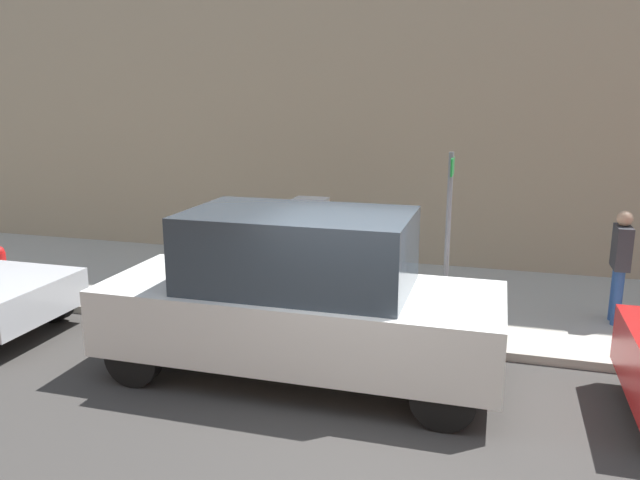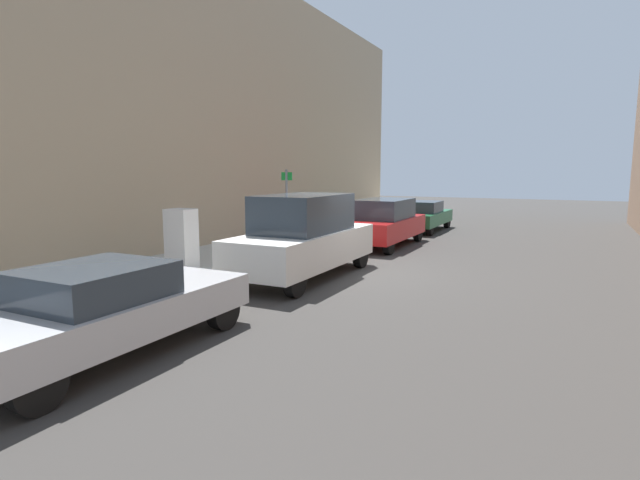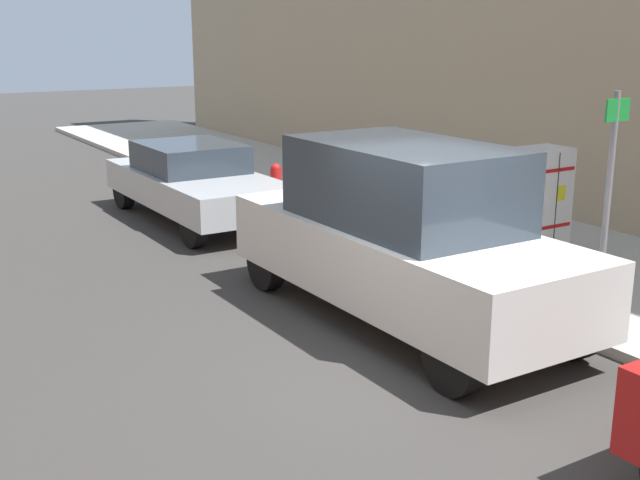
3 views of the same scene
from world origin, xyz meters
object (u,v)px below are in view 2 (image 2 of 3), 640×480
at_px(street_sign_post, 287,209).
at_px(parked_suv_red, 384,222).
at_px(pedestrian_standing_near, 346,211).
at_px(parked_sedan_silver, 106,308).
at_px(parked_sedan_green, 422,215).
at_px(fire_hydrant, 26,309).
at_px(parked_van_white, 304,237).
at_px(discarded_refrigerator, 181,238).
at_px(pedestrian_walking_far, 289,216).

distance_m(street_sign_post, parked_suv_red, 4.76).
distance_m(pedestrian_standing_near, parked_sedan_silver, 14.94).
height_order(parked_sedan_silver, parked_sedan_green, parked_sedan_silver).
bearing_deg(parked_suv_red, parked_sedan_silver, -90.00).
distance_m(fire_hydrant, parked_sedan_green, 17.79).
xyz_separation_m(fire_hydrant, parked_van_white, (1.76, 6.29, 0.56)).
height_order(parked_sedan_silver, parked_van_white, parked_van_white).
height_order(discarded_refrigerator, parked_sedan_green, discarded_refrigerator).
height_order(pedestrian_standing_near, parked_sedan_green, pedestrian_standing_near).
height_order(discarded_refrigerator, parked_van_white, parked_van_white).
bearing_deg(street_sign_post, pedestrian_walking_far, 118.94).
height_order(discarded_refrigerator, pedestrian_standing_near, discarded_refrigerator).
xyz_separation_m(street_sign_post, fire_hydrant, (-0.26, -7.98, -1.10)).
bearing_deg(parked_sedan_silver, parked_sedan_green, 90.00).
distance_m(parked_sedan_silver, parked_van_white, 6.19).
xyz_separation_m(parked_sedan_silver, parked_suv_red, (0.00, 12.33, 0.15)).
height_order(fire_hydrant, parked_van_white, parked_van_white).
bearing_deg(street_sign_post, parked_sedan_green, 81.25).
distance_m(pedestrian_standing_near, parked_sedan_green, 3.86).
height_order(pedestrian_walking_far, parked_sedan_green, pedestrian_walking_far).
relative_size(street_sign_post, pedestrian_walking_far, 1.53).
xyz_separation_m(parked_suv_red, parked_sedan_green, (-0.00, 5.26, -0.18)).
bearing_deg(parked_van_white, fire_hydrant, -105.61).
height_order(fire_hydrant, parked_suv_red, parked_suv_red).
xyz_separation_m(discarded_refrigerator, street_sign_post, (1.81, 2.59, 0.68)).
height_order(parked_suv_red, parked_sedan_green, parked_suv_red).
xyz_separation_m(discarded_refrigerator, pedestrian_standing_near, (0.75, 9.44, 0.07)).
bearing_deg(street_sign_post, parked_van_white, -48.55).
distance_m(pedestrian_walking_far, parked_van_white, 5.05).
bearing_deg(fire_hydrant, parked_sedan_silver, 3.58).
bearing_deg(pedestrian_standing_near, parked_sedan_silver, -98.99).
height_order(pedestrian_walking_far, parked_van_white, parked_van_white).
bearing_deg(parked_sedan_silver, pedestrian_standing_near, 99.85).
xyz_separation_m(discarded_refrigerator, parked_van_white, (3.30, 0.90, 0.14)).
xyz_separation_m(street_sign_post, pedestrian_walking_far, (-1.36, 2.47, -0.47)).
xyz_separation_m(pedestrian_walking_far, parked_sedan_silver, (2.86, -10.34, -0.42)).
relative_size(fire_hydrant, pedestrian_standing_near, 0.49).
distance_m(parked_van_white, parked_sedan_green, 11.42).
xyz_separation_m(discarded_refrigerator, parked_sedan_green, (3.30, 12.31, -0.23)).
xyz_separation_m(discarded_refrigerator, parked_sedan_silver, (3.30, -5.28, -0.20)).
xyz_separation_m(fire_hydrant, pedestrian_standing_near, (-0.80, 14.83, 0.49)).
distance_m(parked_sedan_silver, parked_suv_red, 12.33).
distance_m(pedestrian_walking_far, parked_suv_red, 3.49).
distance_m(discarded_refrigerator, parked_suv_red, 7.79).
height_order(fire_hydrant, parked_sedan_green, parked_sedan_green).
height_order(street_sign_post, pedestrian_standing_near, street_sign_post).
relative_size(street_sign_post, pedestrian_standing_near, 1.72).
xyz_separation_m(pedestrian_standing_near, parked_sedan_green, (2.56, 2.87, -0.30)).
height_order(parked_van_white, parked_suv_red, parked_van_white).
relative_size(discarded_refrigerator, street_sign_post, 0.60).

